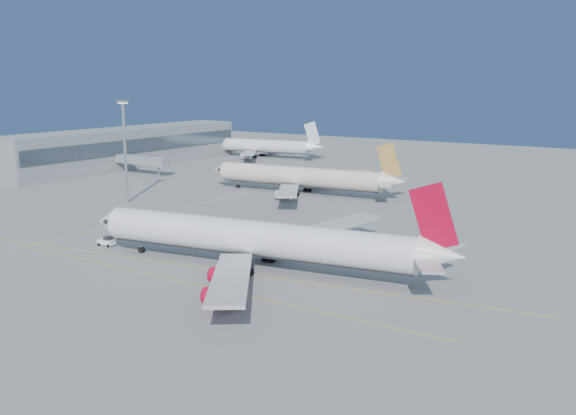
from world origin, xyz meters
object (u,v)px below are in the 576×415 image
object	(u,v)px
airliner_etihad	(303,177)
airliner_third	(259,146)
airliner_virgin	(260,240)
pushback_tug	(107,241)
light_mast	(125,143)

from	to	relation	value
airliner_etihad	airliner_third	distance (m)	94.53
airliner_virgin	airliner_third	distance (m)	170.65
pushback_tug	light_mast	world-z (taller)	light_mast
airliner_third	light_mast	bearing A→B (deg)	-81.68
airliner_etihad	airliner_third	size ratio (longest dim) A/B	1.04
airliner_third	light_mast	distance (m)	111.52
airliner_etihad	airliner_third	world-z (taller)	airliner_etihad
pushback_tug	light_mast	bearing A→B (deg)	126.05
airliner_etihad	airliner_third	bearing A→B (deg)	128.36
airliner_third	airliner_virgin	bearing A→B (deg)	-62.35
light_mast	pushback_tug	bearing A→B (deg)	-48.25
airliner_third	pushback_tug	xyz separation A→B (m)	(62.96, -142.79, -4.03)
airliner_virgin	airliner_etihad	distance (m)	78.07
airliner_third	airliner_etihad	bearing A→B (deg)	-54.51
airliner_etihad	pushback_tug	bearing A→B (deg)	-96.22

